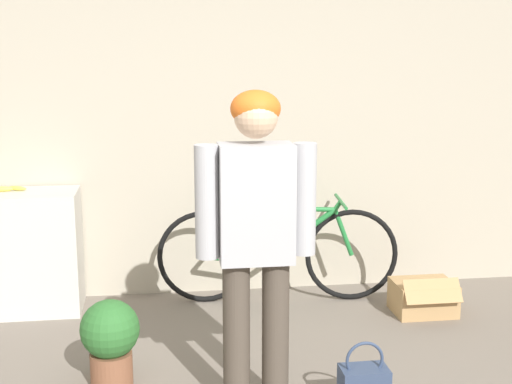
# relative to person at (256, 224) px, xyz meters

# --- Properties ---
(wall_back) EXTENTS (8.00, 0.07, 2.60)m
(wall_back) POSITION_rel_person_xyz_m (-0.07, 1.84, 0.33)
(wall_back) COLOR #B7AD99
(wall_back) RESTS_ON ground_plane
(side_shelf) EXTENTS (0.96, 0.43, 0.85)m
(side_shelf) POSITION_rel_person_xyz_m (-1.50, 1.58, -0.54)
(side_shelf) COLOR beige
(side_shelf) RESTS_ON ground_plane
(person) EXTENTS (0.60, 0.23, 1.63)m
(person) POSITION_rel_person_xyz_m (0.00, 0.00, 0.00)
(person) COLOR #4C4238
(person) RESTS_ON ground_plane
(bicycle) EXTENTS (1.75, 0.46, 0.75)m
(bicycle) POSITION_rel_person_xyz_m (0.38, 1.53, -0.60)
(bicycle) COLOR black
(bicycle) RESTS_ON ground_plane
(banana) EXTENTS (0.35, 0.09, 0.04)m
(banana) POSITION_rel_person_xyz_m (-1.54, 1.62, -0.10)
(banana) COLOR #EAD64C
(banana) RESTS_ON side_shelf
(cardboard_box) EXTENTS (0.42, 0.38, 0.29)m
(cardboard_box) POSITION_rel_person_xyz_m (1.34, 1.14, -0.86)
(cardboard_box) COLOR tan
(cardboard_box) RESTS_ON ground_plane
(potted_plant) EXTENTS (0.32, 0.32, 0.49)m
(potted_plant) POSITION_rel_person_xyz_m (-0.75, 0.34, -0.70)
(potted_plant) COLOR brown
(potted_plant) RESTS_ON ground_plane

